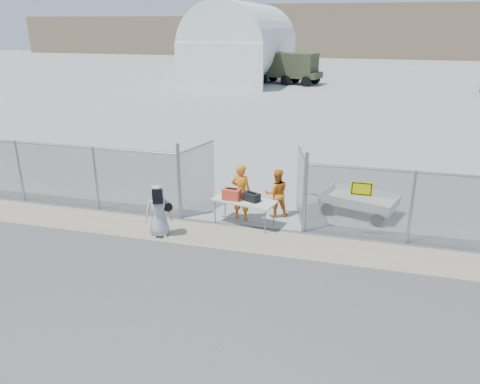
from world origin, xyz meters
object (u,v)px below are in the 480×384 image
(security_worker_left, at_px, (241,192))
(utility_trailer, at_px, (359,204))
(visitor, at_px, (158,211))
(security_worker_right, at_px, (277,193))
(folding_table, at_px, (244,212))

(security_worker_left, bearing_deg, utility_trailer, -148.52)
(visitor, bearing_deg, security_worker_left, 18.34)
(security_worker_left, xyz_separation_m, utility_trailer, (3.65, 1.44, -0.56))
(security_worker_right, bearing_deg, utility_trailer, 176.89)
(security_worker_left, bearing_deg, folding_table, 127.98)
(security_worker_left, relative_size, utility_trailer, 0.61)
(utility_trailer, bearing_deg, visitor, -132.21)
(folding_table, bearing_deg, security_worker_right, 59.83)
(folding_table, distance_m, visitor, 2.69)
(folding_table, xyz_separation_m, utility_trailer, (3.44, 1.83, -0.04))
(visitor, distance_m, utility_trailer, 6.57)
(folding_table, relative_size, security_worker_right, 1.22)
(folding_table, bearing_deg, utility_trailer, 39.96)
(security_worker_left, bearing_deg, visitor, 52.60)
(folding_table, bearing_deg, security_worker_left, 130.05)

